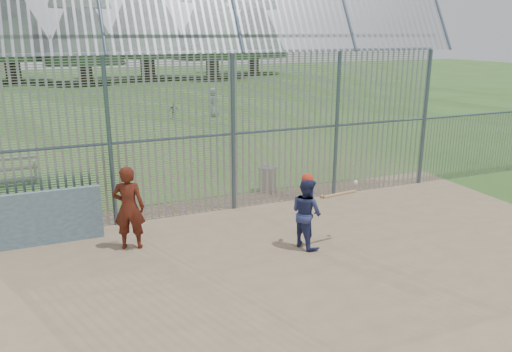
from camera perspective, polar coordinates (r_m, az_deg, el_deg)
name	(u,v)px	position (r m, az deg, el deg)	size (l,w,h in m)	color
ground	(294,264)	(10.12, 4.38, -10.03)	(120.00, 120.00, 0.00)	#2D511E
dirt_infield	(306,275)	(9.72, 5.73, -11.17)	(14.00, 10.00, 0.02)	#756047
dugout_wall	(41,218)	(11.64, -23.33, -4.48)	(2.50, 0.12, 1.20)	#38566B
batter	(306,213)	(10.62, 5.79, -4.20)	(0.74, 0.58, 1.52)	navy
onlooker	(129,208)	(10.78, -14.33, -3.52)	(0.66, 0.43, 1.81)	maroon
bg_kid_standing	(214,102)	(27.45, -4.84, 8.41)	(0.76, 0.49, 1.55)	slate
bg_kid_seated	(174,111)	(26.86, -9.34, 7.36)	(0.52, 0.22, 0.88)	slate
batting_gear	(316,183)	(10.47, 6.88, -0.77)	(1.35, 0.36, 0.54)	#B12A17
trash_can	(267,179)	(14.35, 1.30, -0.35)	(0.56, 0.56, 0.82)	#95979D
backstop_fence	(299,115)	(13.13, 4.96, 6.91)	(20.09, 0.81, 5.30)	#47566B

